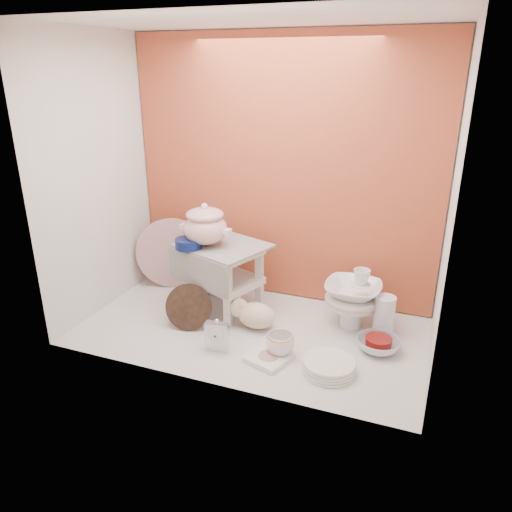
{
  "coord_description": "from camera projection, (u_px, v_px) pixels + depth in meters",
  "views": [
    {
      "loc": [
        0.84,
        -2.12,
        1.32
      ],
      "look_at": [
        0.02,
        0.02,
        0.42
      ],
      "focal_mm": 34.23,
      "sensor_mm": 36.0,
      "label": 1
    }
  ],
  "objects": [
    {
      "name": "lattice_dish",
      "position": [
        269.0,
        358.0,
        2.33
      ],
      "size": [
        0.23,
        0.23,
        0.03
      ],
      "primitive_type": "cube",
      "rotation": [
        0.0,
        0.0,
        -0.31
      ],
      "color": "white",
      "rests_on": "ground"
    },
    {
      "name": "gold_rim_teacup",
      "position": [
        280.0,
        344.0,
        2.35
      ],
      "size": [
        0.14,
        0.14,
        0.11
      ],
      "primitive_type": "imported",
      "rotation": [
        0.0,
        0.0,
        -0.01
      ],
      "color": "white",
      "rests_on": "teacup_saucer"
    },
    {
      "name": "porcelain_tower",
      "position": [
        353.0,
        297.0,
        2.59
      ],
      "size": [
        0.37,
        0.37,
        0.34
      ],
      "primitive_type": null,
      "rotation": [
        0.0,
        0.0,
        -0.3
      ],
      "color": "white",
      "rests_on": "ground"
    },
    {
      "name": "blue_white_vase",
      "position": [
        209.0,
        272.0,
        3.02
      ],
      "size": [
        0.27,
        0.27,
        0.24
      ],
      "primitive_type": "imported",
      "rotation": [
        0.0,
        0.0,
        -0.18
      ],
      "color": "silver",
      "rests_on": "ground"
    },
    {
      "name": "lacquer_tray",
      "position": [
        189.0,
        307.0,
        2.59
      ],
      "size": [
        0.27,
        0.16,
        0.24
      ],
      "primitive_type": null,
      "rotation": [
        0.0,
        0.0,
        0.24
      ],
      "color": "black",
      "rests_on": "ground"
    },
    {
      "name": "cobalt_bowl",
      "position": [
        188.0,
        243.0,
        2.63
      ],
      "size": [
        0.15,
        0.15,
        0.05
      ],
      "primitive_type": "cylinder",
      "rotation": [
        0.0,
        0.0,
        0.01
      ],
      "color": "#0A174C",
      "rests_on": "step_stool"
    },
    {
      "name": "clear_glass_vase",
      "position": [
        384.0,
        316.0,
        2.52
      ],
      "size": [
        0.13,
        0.13,
        0.22
      ],
      "primitive_type": "cylinder",
      "rotation": [
        0.0,
        0.0,
        0.17
      ],
      "color": "silver",
      "rests_on": "ground"
    },
    {
      "name": "floral_platter",
      "position": [
        172.0,
        253.0,
        3.04
      ],
      "size": [
        0.43,
        0.23,
        0.45
      ],
      "primitive_type": null,
      "rotation": [
        0.0,
        0.0,
        0.42
      ],
      "color": "silver",
      "rests_on": "ground"
    },
    {
      "name": "plush_pig",
      "position": [
        256.0,
        315.0,
        2.59
      ],
      "size": [
        0.3,
        0.24,
        0.16
      ],
      "primitive_type": "ellipsoid",
      "rotation": [
        0.0,
        0.0,
        -0.27
      ],
      "color": "beige",
      "rests_on": "ground"
    },
    {
      "name": "step_stool",
      "position": [
        224.0,
        277.0,
        2.76
      ],
      "size": [
        0.56,
        0.52,
        0.4
      ],
      "primitive_type": null,
      "rotation": [
        0.0,
        0.0,
        -0.34
      ],
      "color": "silver",
      "rests_on": "ground"
    },
    {
      "name": "ground",
      "position": [
        251.0,
        330.0,
        2.6
      ],
      "size": [
        1.8,
        1.8,
        0.0
      ],
      "primitive_type": "plane",
      "color": "silver",
      "rests_on": "ground"
    },
    {
      "name": "mantel_clock",
      "position": [
        217.0,
        335.0,
        2.39
      ],
      "size": [
        0.12,
        0.05,
        0.17
      ],
      "primitive_type": "cube",
      "rotation": [
        0.0,
        0.0,
        0.11
      ],
      "color": "silver",
      "rests_on": "ground"
    },
    {
      "name": "niche_shell",
      "position": [
        264.0,
        149.0,
        2.42
      ],
      "size": [
        1.86,
        1.03,
        1.53
      ],
      "color": "#BD3B2F",
      "rests_on": "ground"
    },
    {
      "name": "crystal_bowl",
      "position": [
        378.0,
        345.0,
        2.4
      ],
      "size": [
        0.22,
        0.22,
        0.07
      ],
      "primitive_type": "imported",
      "rotation": [
        0.0,
        0.0,
        0.05
      ],
      "color": "silver",
      "rests_on": "ground"
    },
    {
      "name": "dinner_plate_stack",
      "position": [
        329.0,
        366.0,
        2.24
      ],
      "size": [
        0.28,
        0.28,
        0.06
      ],
      "primitive_type": "cylinder",
      "rotation": [
        0.0,
        0.0,
        -0.11
      ],
      "color": "white",
      "rests_on": "ground"
    },
    {
      "name": "teacup_saucer",
      "position": [
        280.0,
        355.0,
        2.37
      ],
      "size": [
        0.18,
        0.18,
        0.01
      ],
      "primitive_type": "cylinder",
      "rotation": [
        0.0,
        0.0,
        0.19
      ],
      "color": "white",
      "rests_on": "ground"
    },
    {
      "name": "soup_tureen",
      "position": [
        205.0,
        224.0,
        2.64
      ],
      "size": [
        0.37,
        0.37,
        0.24
      ],
      "primitive_type": null,
      "rotation": [
        0.0,
        0.0,
        0.4
      ],
      "color": "white",
      "rests_on": "step_stool"
    }
  ]
}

